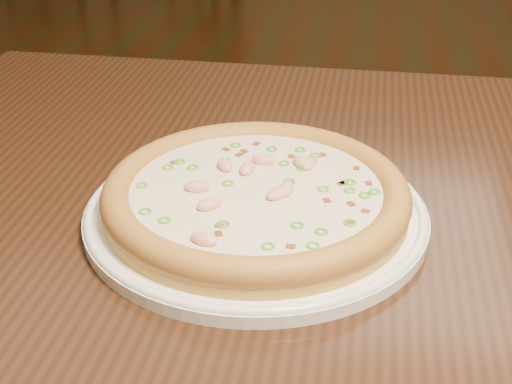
# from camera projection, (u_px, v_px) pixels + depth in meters

# --- Properties ---
(ground) EXTENTS (9.00, 9.00, 0.00)m
(ground) POSITION_uv_depth(u_px,v_px,m) (335.00, 304.00, 1.78)
(ground) COLOR black
(hero_table) EXTENTS (1.20, 0.80, 0.75)m
(hero_table) POSITION_uv_depth(u_px,v_px,m) (374.00, 284.00, 0.76)
(hero_table) COLOR black
(hero_table) RESTS_ON ground
(plate) EXTENTS (0.33, 0.33, 0.02)m
(plate) POSITION_uv_depth(u_px,v_px,m) (256.00, 211.00, 0.68)
(plate) COLOR white
(plate) RESTS_ON hero_table
(pizza) EXTENTS (0.29, 0.29, 0.03)m
(pizza) POSITION_uv_depth(u_px,v_px,m) (256.00, 195.00, 0.67)
(pizza) COLOR tan
(pizza) RESTS_ON plate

